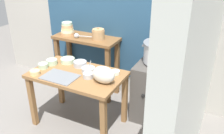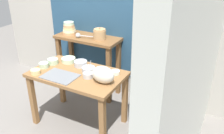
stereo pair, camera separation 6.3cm
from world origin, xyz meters
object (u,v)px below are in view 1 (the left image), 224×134
(stove_block, at_px, (160,91))
(serving_tray, at_px, (60,77))
(bowl_stack_enamel, at_px, (67,29))
(prep_bowl_2, at_px, (43,66))
(prep_bowl_7, at_px, (80,64))
(steamer_pot, at_px, (161,52))
(back_shelf_table, at_px, (87,51))
(ladle, at_px, (77,36))
(prep_bowl_6, at_px, (88,75))
(prep_bowl_8, at_px, (35,72))
(prep_bowl_1, at_px, (88,69))
(prep_bowl_5, at_px, (52,62))
(prep_table, at_px, (78,81))
(prep_bowl_4, at_px, (101,71))
(plastic_bag, at_px, (104,75))
(prep_bowl_0, at_px, (68,60))
(prep_bowl_3, at_px, (115,72))
(clay_pot, at_px, (98,34))
(wide_pan, at_px, (178,71))

(stove_block, relative_size, serving_tray, 1.95)
(stove_block, bearing_deg, bowl_stack_enamel, 175.93)
(prep_bowl_2, relative_size, prep_bowl_7, 0.71)
(steamer_pot, bearing_deg, back_shelf_table, 174.48)
(ladle, bearing_deg, prep_bowl_6, -48.88)
(ladle, bearing_deg, prep_bowl_8, -90.64)
(prep_bowl_7, bearing_deg, steamer_pot, 26.52)
(back_shelf_table, distance_m, bowl_stack_enamel, 0.43)
(prep_bowl_1, xyz_separation_m, prep_bowl_7, (-0.17, 0.08, 0.01))
(back_shelf_table, height_order, prep_bowl_5, back_shelf_table)
(prep_table, distance_m, serving_tray, 0.24)
(steamer_pot, bearing_deg, prep_bowl_2, -151.36)
(prep_table, xyz_separation_m, back_shelf_table, (-0.32, 0.73, 0.07))
(prep_bowl_4, xyz_separation_m, prep_bowl_6, (-0.08, -0.15, 0.00))
(plastic_bag, distance_m, prep_bowl_4, 0.23)
(bowl_stack_enamel, height_order, prep_bowl_1, bowl_stack_enamel)
(prep_bowl_4, bearing_deg, prep_table, -155.33)
(ladle, bearing_deg, prep_bowl_2, -93.19)
(stove_block, bearing_deg, prep_bowl_0, -160.73)
(steamer_pot, height_order, prep_bowl_0, steamer_pot)
(prep_bowl_7, relative_size, prep_bowl_8, 1.43)
(prep_bowl_3, relative_size, prep_bowl_7, 0.64)
(clay_pot, bearing_deg, prep_bowl_5, -114.83)
(prep_table, distance_m, plastic_bag, 0.45)
(prep_bowl_0, bearing_deg, plastic_bag, -21.54)
(bowl_stack_enamel, bearing_deg, ladle, -18.36)
(prep_table, relative_size, back_shelf_table, 1.15)
(prep_bowl_0, bearing_deg, bowl_stack_enamel, 124.58)
(prep_bowl_0, bearing_deg, prep_bowl_4, -9.11)
(serving_tray, height_order, prep_bowl_4, prep_bowl_4)
(wide_pan, bearing_deg, bowl_stack_enamel, 170.56)
(prep_table, bearing_deg, prep_bowl_0, 143.72)
(back_shelf_table, xyz_separation_m, clay_pot, (0.21, 0.00, 0.29))
(prep_bowl_4, height_order, prep_bowl_8, same)
(bowl_stack_enamel, relative_size, prep_bowl_6, 1.19)
(prep_bowl_0, relative_size, prep_bowl_4, 1.37)
(ladle, xyz_separation_m, prep_bowl_3, (0.82, -0.45, -0.19))
(wide_pan, distance_m, prep_bowl_2, 1.61)
(back_shelf_table, height_order, stove_block, back_shelf_table)
(prep_table, xyz_separation_m, prep_bowl_6, (0.18, -0.03, 0.14))
(stove_block, relative_size, prep_bowl_4, 5.94)
(stove_block, xyz_separation_m, prep_bowl_4, (-0.60, -0.48, 0.36))
(prep_bowl_3, bearing_deg, stove_block, 43.09)
(ladle, bearing_deg, prep_bowl_5, -91.45)
(steamer_pot, bearing_deg, bowl_stack_enamel, 176.61)
(ladle, bearing_deg, prep_bowl_4, -37.75)
(prep_bowl_2, bearing_deg, bowl_stack_enamel, 102.82)
(stove_block, relative_size, prep_bowl_7, 4.75)
(back_shelf_table, bearing_deg, steamer_pot, -5.52)
(steamer_pot, bearing_deg, prep_bowl_0, -159.15)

